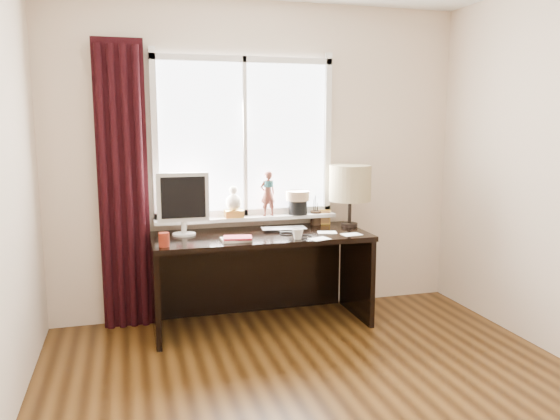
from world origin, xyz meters
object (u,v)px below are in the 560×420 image
object	(u,v)px
laptop	(284,229)
table_lamp	(350,184)
desk	(258,261)
monitor	(183,200)
red_cup	(164,240)
mug	(298,233)

from	to	relation	value
laptop	table_lamp	bearing A→B (deg)	8.69
table_lamp	desk	bearing A→B (deg)	-179.17
monitor	red_cup	bearing A→B (deg)	-116.16
mug	desk	distance (m)	0.51
mug	red_cup	distance (m)	0.99
red_cup	table_lamp	bearing A→B (deg)	12.40
desk	table_lamp	size ratio (longest dim) A/B	3.27
red_cup	monitor	distance (m)	0.46
desk	table_lamp	world-z (taller)	table_lamp
mug	table_lamp	distance (m)	0.76
desk	laptop	bearing A→B (deg)	-6.08
desk	table_lamp	xyz separation A→B (m)	(0.80, 0.01, 0.61)
mug	red_cup	xyz separation A→B (m)	(-0.99, 0.02, 0.01)
red_cup	table_lamp	distance (m)	1.63
red_cup	table_lamp	world-z (taller)	table_lamp
laptop	desk	bearing A→B (deg)	179.26
mug	desk	bearing A→B (deg)	121.99
laptop	red_cup	xyz separation A→B (m)	(-0.98, -0.31, 0.04)
monitor	table_lamp	distance (m)	1.39
laptop	monitor	bearing A→B (deg)	-178.27
laptop	desk	xyz separation A→B (m)	(-0.21, 0.02, -0.26)
laptop	desk	world-z (taller)	laptop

